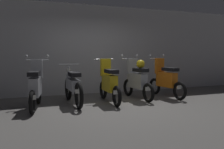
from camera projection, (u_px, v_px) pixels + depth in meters
The scene contains 7 objects.
ground_plane at pixel (118, 107), 6.04m from camera, with size 80.00×80.00×0.00m, color #565451.
back_wall at pixel (90, 50), 8.14m from camera, with size 16.00×0.30×2.90m, color #ADADB2.
motorbike_slot_0 at pixel (36, 87), 5.86m from camera, with size 0.59×1.67×1.29m.
motorbike_slot_1 at pixel (73, 85), 6.38m from camera, with size 0.56×1.95×1.03m.
motorbike_slot_2 at pixel (109, 83), 6.57m from camera, with size 0.56×1.68×1.18m.
motorbike_slot_3 at pixel (137, 79), 7.10m from camera, with size 0.59×1.68×1.29m.
motorbike_slot_4 at pixel (166, 80), 7.41m from camera, with size 0.59×1.68×1.29m.
Camera 1 is at (-2.29, -5.49, 1.31)m, focal length 39.15 mm.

